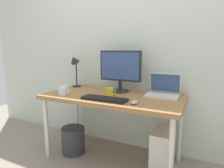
% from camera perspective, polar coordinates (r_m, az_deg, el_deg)
% --- Properties ---
extents(ground_plane, '(6.00, 6.00, 0.00)m').
position_cam_1_polar(ground_plane, '(2.28, 0.00, -20.87)').
color(ground_plane, gray).
extents(back_wall, '(4.40, 0.04, 2.60)m').
position_cam_1_polar(back_wall, '(2.32, 4.41, 13.18)').
color(back_wall, silver).
rests_on(back_wall, ground_plane).
extents(desk, '(1.43, 0.67, 0.71)m').
position_cam_1_polar(desk, '(2.03, 0.00, -5.06)').
color(desk, olive).
rests_on(desk, ground_plane).
extents(monitor, '(0.48, 0.20, 0.46)m').
position_cam_1_polar(monitor, '(2.15, 2.30, 4.46)').
color(monitor, '#232328').
rests_on(monitor, desk).
extents(laptop, '(0.32, 0.27, 0.23)m').
position_cam_1_polar(laptop, '(2.06, 14.76, -1.75)').
color(laptop, silver).
rests_on(laptop, desk).
extents(desk_lamp, '(0.11, 0.16, 0.41)m').
position_cam_1_polar(desk_lamp, '(2.46, -10.90, 5.69)').
color(desk_lamp, '#232328').
rests_on(desk_lamp, desk).
extents(keyboard, '(0.44, 0.14, 0.02)m').
position_cam_1_polar(keyboard, '(1.83, -2.26, -4.34)').
color(keyboard, black).
rests_on(keyboard, desk).
extents(mouse, '(0.06, 0.09, 0.03)m').
position_cam_1_polar(mouse, '(1.71, 6.57, -5.31)').
color(mouse, '#B2B2B7').
rests_on(mouse, desk).
extents(coffee_mug, '(0.12, 0.08, 0.08)m').
position_cam_1_polar(coffee_mug, '(1.99, -0.85, -2.28)').
color(coffee_mug, yellow).
rests_on(coffee_mug, desk).
extents(glass_cup, '(0.12, 0.08, 0.09)m').
position_cam_1_polar(glass_cup, '(2.07, -14.15, -1.97)').
color(glass_cup, silver).
rests_on(glass_cup, desk).
extents(computer_tower, '(0.18, 0.36, 0.42)m').
position_cam_1_polar(computer_tower, '(2.05, 14.62, -18.24)').
color(computer_tower, silver).
rests_on(computer_tower, ground_plane).
extents(wastebasket, '(0.26, 0.26, 0.30)m').
position_cam_1_polar(wastebasket, '(2.36, -11.29, -15.77)').
color(wastebasket, '#333338').
rests_on(wastebasket, ground_plane).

